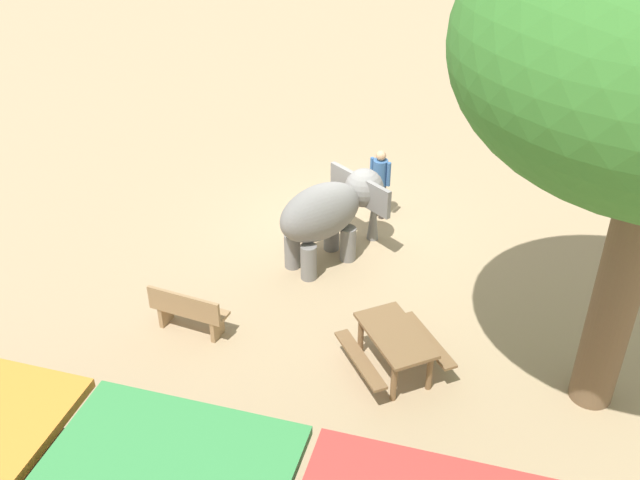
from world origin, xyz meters
The scene contains 5 objects.
ground_plane centered at (0.00, 0.00, 0.00)m, with size 60.00×60.00×0.00m, color tan.
elephant centered at (0.06, 1.01, 1.12)m, with size 2.22×2.40×1.75m.
person_handler centered at (-0.53, -0.90, 0.95)m, with size 0.49×0.32×1.62m.
wooden_bench centered at (1.83, 3.95, 0.47)m, with size 1.44×0.56×0.88m.
picnic_table_near centered at (-1.83, 3.93, 0.59)m, with size 2.09×2.10×0.78m.
Camera 1 is at (-3.14, 12.89, 8.28)m, focal length 40.60 mm.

